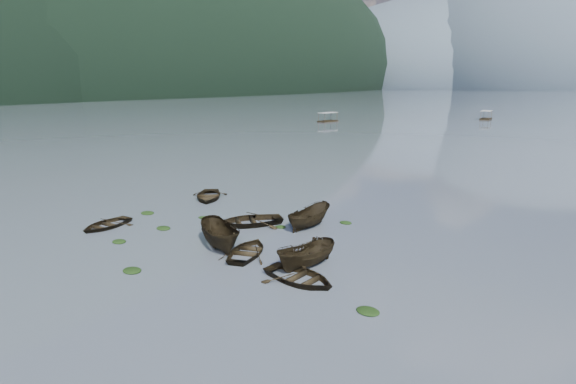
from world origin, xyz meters
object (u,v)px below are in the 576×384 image
Objects in this scene: rowboat_0 at (106,227)px; rowboat_3 at (248,254)px; pontoon_centre at (486,119)px; pontoon_left at (328,122)px.

rowboat_0 is 0.96× the size of rowboat_3.
rowboat_0 is at bearing -94.30° from pontoon_centre.
pontoon_left is (-31.18, 88.16, 0.00)m from rowboat_0.
pontoon_centre is (33.40, 32.44, 0.00)m from pontoon_left.
pontoon_centre is at bearing -103.83° from rowboat_3.
rowboat_0 is at bearing -62.51° from pontoon_left.
rowboat_0 is 0.62× the size of pontoon_centre.
pontoon_centre is (2.21, 120.60, 0.00)m from rowboat_0.
pontoon_left is at bearing 105.73° from rowboat_0.
pontoon_left is at bearing -82.00° from rowboat_3.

